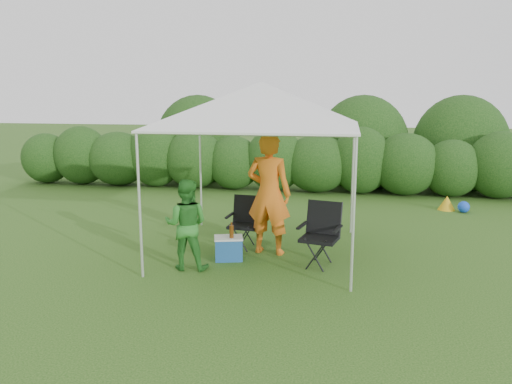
% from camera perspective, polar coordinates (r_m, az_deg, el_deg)
% --- Properties ---
extents(ground, '(70.00, 70.00, 0.00)m').
position_cam_1_polar(ground, '(8.08, -0.03, -7.88)').
color(ground, '#3A641F').
extents(hedge, '(16.61, 1.53, 1.80)m').
position_cam_1_polar(hedge, '(13.70, 5.01, 3.47)').
color(hedge, '#234A17').
rests_on(hedge, ground).
extents(canopy, '(3.10, 3.10, 2.83)m').
position_cam_1_polar(canopy, '(8.14, 0.62, 9.92)').
color(canopy, silver).
rests_on(canopy, ground).
extents(chair_right, '(0.70, 0.66, 0.99)m').
position_cam_1_polar(chair_right, '(7.85, 7.47, -4.29)').
color(chair_right, black).
rests_on(chair_right, ground).
extents(chair_left, '(0.59, 0.54, 0.89)m').
position_cam_1_polar(chair_left, '(8.69, -1.24, -3.04)').
color(chair_left, black).
rests_on(chair_left, ground).
extents(man, '(0.80, 0.59, 2.03)m').
position_cam_1_polar(man, '(8.23, 1.48, -0.20)').
color(man, orange).
rests_on(man, ground).
extents(woman, '(0.71, 0.58, 1.39)m').
position_cam_1_polar(woman, '(7.63, -7.97, -3.70)').
color(woman, '#2F802A').
rests_on(woman, ground).
extents(cooler, '(0.52, 0.44, 0.38)m').
position_cam_1_polar(cooler, '(8.10, -3.15, -6.42)').
color(cooler, '#22569B').
rests_on(cooler, ground).
extents(bottle, '(0.07, 0.07, 0.26)m').
position_cam_1_polar(bottle, '(7.96, -2.82, -4.35)').
color(bottle, '#592D0C').
rests_on(bottle, cooler).
extents(lawn_toy, '(0.65, 0.54, 0.33)m').
position_cam_1_polar(lawn_toy, '(12.32, 21.40, -1.28)').
color(lawn_toy, gold).
rests_on(lawn_toy, ground).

